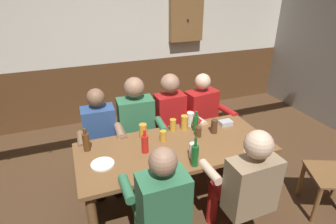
{
  "coord_description": "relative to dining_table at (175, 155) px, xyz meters",
  "views": [
    {
      "loc": [
        -0.86,
        -2.08,
        2.21
      ],
      "look_at": [
        0.0,
        0.22,
        1.01
      ],
      "focal_mm": 29.46,
      "sensor_mm": 36.0,
      "label": 1
    }
  ],
  "objects": [
    {
      "name": "table_candle",
      "position": [
        -0.19,
        -0.32,
        0.14
      ],
      "size": [
        0.04,
        0.04,
        0.08
      ],
      "primitive_type": "cylinder",
      "color": "#F9E08C",
      "rests_on": "dining_table"
    },
    {
      "name": "person_0",
      "position": [
        -0.64,
        0.62,
        0.01
      ],
      "size": [
        0.5,
        0.52,
        1.16
      ],
      "rotation": [
        0.0,
        0.0,
        3.12
      ],
      "color": "#2D4C84",
      "rests_on": "ground_plane"
    },
    {
      "name": "pint_glass_7",
      "position": [
        0.29,
        0.09,
        0.16
      ],
      "size": [
        0.06,
        0.06,
        0.11
      ],
      "primitive_type": "cylinder",
      "color": "#4C2D19",
      "rests_on": "dining_table"
    },
    {
      "name": "pint_glass_0",
      "position": [
        0.09,
        0.3,
        0.17
      ],
      "size": [
        0.07,
        0.07,
        0.13
      ],
      "primitive_type": "cylinder",
      "color": "gold",
      "rests_on": "dining_table"
    },
    {
      "name": "pint_glass_3",
      "position": [
        0.48,
        0.1,
        0.18
      ],
      "size": [
        0.07,
        0.07,
        0.15
      ],
      "primitive_type": "cylinder",
      "color": "#4C2D19",
      "rests_on": "dining_table"
    },
    {
      "name": "bottle_1",
      "position": [
        0.04,
        -0.34,
        0.21
      ],
      "size": [
        0.06,
        0.06,
        0.28
      ],
      "color": "#195923",
      "rests_on": "dining_table"
    },
    {
      "name": "person_5",
      "position": [
        0.37,
        -0.63,
        0.04
      ],
      "size": [
        0.56,
        0.53,
        1.21
      ],
      "rotation": [
        0.0,
        0.0,
        0.03
      ],
      "color": "#997F60",
      "rests_on": "ground_plane"
    },
    {
      "name": "bottle_2",
      "position": [
        -0.3,
        0.01,
        0.2
      ],
      "size": [
        0.07,
        0.07,
        0.23
      ],
      "color": "red",
      "rests_on": "dining_table"
    },
    {
      "name": "pint_glass_5",
      "position": [
        0.31,
        0.34,
        0.18
      ],
      "size": [
        0.08,
        0.08,
        0.15
      ],
      "primitive_type": "cylinder",
      "color": "white",
      "rests_on": "dining_table"
    },
    {
      "name": "ground_plane",
      "position": [
        0.0,
        -0.01,
        -0.63
      ],
      "size": [
        7.23,
        7.23,
        0.0
      ],
      "primitive_type": "plane",
      "color": "#4C331E"
    },
    {
      "name": "dining_table",
      "position": [
        0.0,
        0.0,
        0.0
      ],
      "size": [
        1.89,
        0.81,
        0.74
      ],
      "color": "brown",
      "rests_on": "ground_plane"
    },
    {
      "name": "person_1",
      "position": [
        -0.22,
        0.64,
        0.05
      ],
      "size": [
        0.56,
        0.54,
        1.24
      ],
      "rotation": [
        0.0,
        0.0,
        3.09
      ],
      "color": "#33724C",
      "rests_on": "ground_plane"
    },
    {
      "name": "pint_glass_1",
      "position": [
        0.08,
        -0.22,
        0.18
      ],
      "size": [
        0.07,
        0.07,
        0.15
      ],
      "primitive_type": "cylinder",
      "color": "white",
      "rests_on": "dining_table"
    },
    {
      "name": "person_2",
      "position": [
        0.21,
        0.64,
        0.05
      ],
      "size": [
        0.49,
        0.51,
        1.23
      ],
      "rotation": [
        0.0,
        0.0,
        3.17
      ],
      "color": "#AD1919",
      "rests_on": "ground_plane"
    },
    {
      "name": "bottle_3",
      "position": [
        -0.81,
        0.23,
        0.2
      ],
      "size": [
        0.06,
        0.06,
        0.23
      ],
      "color": "#593314",
      "rests_on": "dining_table"
    },
    {
      "name": "bottle_0",
      "position": [
        0.31,
        0.21,
        0.2
      ],
      "size": [
        0.06,
        0.06,
        0.23
      ],
      "color": "#195923",
      "rests_on": "dining_table"
    },
    {
      "name": "pint_glass_6",
      "position": [
        -0.25,
        0.27,
        0.18
      ],
      "size": [
        0.08,
        0.08,
        0.15
      ],
      "primitive_type": "cylinder",
      "color": "gold",
      "rests_on": "dining_table"
    },
    {
      "name": "pint_glass_4",
      "position": [
        -0.08,
        0.14,
        0.16
      ],
      "size": [
        0.07,
        0.07,
        0.11
      ],
      "primitive_type": "cylinder",
      "color": "gold",
      "rests_on": "dining_table"
    },
    {
      "name": "person_3",
      "position": [
        0.65,
        0.64,
        0.02
      ],
      "size": [
        0.57,
        0.57,
        1.18
      ],
      "rotation": [
        0.0,
        0.0,
        3.3
      ],
      "color": "#AD1919",
      "rests_on": "ground_plane"
    },
    {
      "name": "person_4",
      "position": [
        -0.38,
        -0.63,
        0.04
      ],
      "size": [
        0.49,
        0.52,
        1.24
      ],
      "rotation": [
        0.0,
        0.0,
        0.01
      ],
      "color": "#33724C",
      "rests_on": "ground_plane"
    },
    {
      "name": "wall_dart_cabinet",
      "position": [
        1.06,
        2.2,
        0.97
      ],
      "size": [
        0.56,
        0.15,
        0.7
      ],
      "color": "brown"
    },
    {
      "name": "condiment_caddy",
      "position": [
        0.68,
        0.2,
        0.13
      ],
      "size": [
        0.14,
        0.1,
        0.05
      ],
      "primitive_type": "cube",
      "color": "#B2B7BC",
      "rests_on": "dining_table"
    },
    {
      "name": "pint_glass_2",
      "position": [
        0.22,
        0.29,
        0.18
      ],
      "size": [
        0.08,
        0.08,
        0.16
      ],
      "primitive_type": "cylinder",
      "color": "gold",
      "rests_on": "dining_table"
    },
    {
      "name": "plate_0",
      "position": [
        -0.71,
        -0.05,
        0.11
      ],
      "size": [
        0.21,
        0.21,
        0.01
      ],
      "primitive_type": "cylinder",
      "color": "white",
      "rests_on": "dining_table"
    },
    {
      "name": "back_wall_upper",
      "position": [
        0.0,
        2.33,
        1.13
      ],
      "size": [
        6.02,
        0.12,
        1.58
      ],
      "primitive_type": "cube",
      "color": "silver"
    },
    {
      "name": "back_wall_wainscot",
      "position": [
        0.0,
        2.33,
        -0.15
      ],
      "size": [
        6.02,
        0.12,
        0.97
      ],
      "primitive_type": "cube",
      "color": "brown",
      "rests_on": "ground_plane"
    }
  ]
}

